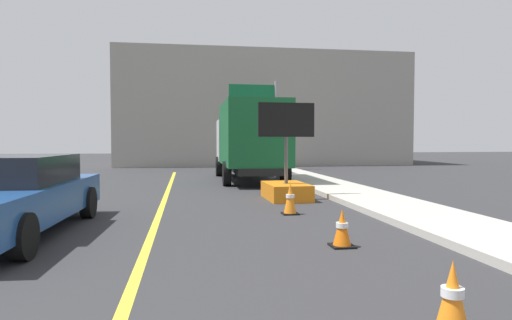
% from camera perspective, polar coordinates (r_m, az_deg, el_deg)
% --- Properties ---
extents(lane_center_stripe, '(0.14, 36.00, 0.01)m').
position_cam_1_polar(lane_center_stripe, '(5.82, -14.97, -13.96)').
color(lane_center_stripe, yellow).
rests_on(lane_center_stripe, ground).
extents(arrow_board_trailer, '(1.60, 1.83, 2.70)m').
position_cam_1_polar(arrow_board_trailer, '(12.58, 3.86, -2.83)').
color(arrow_board_trailer, orange).
rests_on(arrow_board_trailer, ground).
extents(box_truck, '(2.52, 7.20, 3.10)m').
position_cam_1_polar(box_truck, '(18.33, -0.84, 2.70)').
color(box_truck, black).
rests_on(box_truck, ground).
extents(pickup_car, '(2.26, 5.25, 1.38)m').
position_cam_1_polar(pickup_car, '(8.89, -29.10, -3.94)').
color(pickup_car, navy).
rests_on(pickup_car, ground).
extents(highway_guide_sign, '(2.79, 0.19, 5.00)m').
position_cam_1_polar(highway_guide_sign, '(25.45, 0.83, 6.48)').
color(highway_guide_sign, gray).
rests_on(highway_guide_sign, ground).
extents(far_building_block, '(19.45, 8.06, 7.51)m').
position_cam_1_polar(far_building_block, '(32.40, 0.51, 6.22)').
color(far_building_block, gray).
rests_on(far_building_block, ground).
extents(traffic_cone_near_sign, '(0.36, 0.36, 0.64)m').
position_cam_1_polar(traffic_cone_near_sign, '(4.29, 23.73, -15.79)').
color(traffic_cone_near_sign, black).
rests_on(traffic_cone_near_sign, ground).
extents(traffic_cone_mid_lane, '(0.36, 0.36, 0.59)m').
position_cam_1_polar(traffic_cone_mid_lane, '(7.12, 10.91, -8.53)').
color(traffic_cone_mid_lane, black).
rests_on(traffic_cone_mid_lane, ground).
extents(traffic_cone_far_lane, '(0.36, 0.36, 0.72)m').
position_cam_1_polar(traffic_cone_far_lane, '(10.04, 4.37, -4.92)').
color(traffic_cone_far_lane, black).
rests_on(traffic_cone_far_lane, ground).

